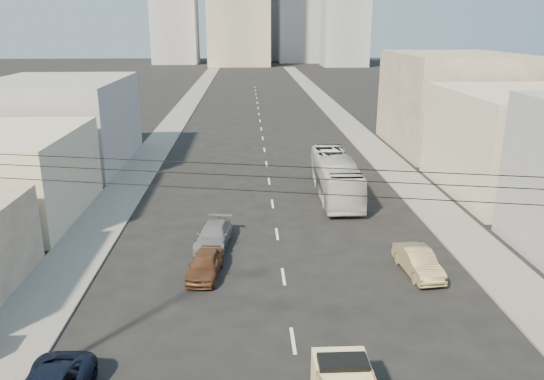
{
  "coord_description": "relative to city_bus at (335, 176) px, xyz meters",
  "views": [
    {
      "loc": [
        -1.82,
        -11.43,
        12.76
      ],
      "look_at": [
        -0.4,
        18.25,
        3.5
      ],
      "focal_mm": 35.0,
      "sensor_mm": 36.0,
      "label": 1
    }
  ],
  "objects": [
    {
      "name": "sidewalk_left",
      "position": [
        -16.72,
        42.26,
        -1.52
      ],
      "size": [
        3.5,
        180.0,
        0.12
      ],
      "primitive_type": "cube",
      "color": "slate",
      "rests_on": "ground"
    },
    {
      "name": "bldg_right_far",
      "position": [
        15.03,
        16.26,
        3.42
      ],
      "size": [
        12.0,
        16.0,
        10.0
      ],
      "primitive_type": "cube",
      "color": "gray",
      "rests_on": "ground"
    },
    {
      "name": "bldg_right_mid",
      "position": [
        14.53,
        0.26,
        2.42
      ],
      "size": [
        11.0,
        14.0,
        8.0
      ],
      "primitive_type": "cube",
      "color": "beige",
      "rests_on": "ground"
    },
    {
      "name": "midrise_east",
      "position": [
        25.03,
        137.26,
        12.42
      ],
      "size": [
        14.0,
        14.0,
        28.0
      ],
      "primitive_type": "cube",
      "color": "#9899A0",
      "rests_on": "ground"
    },
    {
      "name": "sedan_grey",
      "position": [
        -8.88,
        -9.35,
        -0.92
      ],
      "size": [
        2.42,
        4.69,
        1.3
      ],
      "primitive_type": "imported",
      "rotation": [
        0.0,
        0.0,
        -0.14
      ],
      "color": "slate",
      "rests_on": "ground"
    },
    {
      "name": "sidewalk_right",
      "position": [
        6.78,
        42.26,
        -1.52
      ],
      "size": [
        3.5,
        180.0,
        0.12
      ],
      "primitive_type": "cube",
      "color": "slate",
      "rests_on": "ground"
    },
    {
      "name": "lane_dashes",
      "position": [
        -4.97,
        25.26,
        -1.57
      ],
      "size": [
        0.15,
        104.0,
        0.01
      ],
      "color": "silver",
      "rests_on": "ground"
    },
    {
      "name": "sedan_brown",
      "position": [
        -9.12,
        -13.46,
        -0.91
      ],
      "size": [
        2.03,
        4.06,
        1.33
      ],
      "primitive_type": "imported",
      "rotation": [
        0.0,
        0.0,
        -0.12
      ],
      "color": "#57331E",
      "rests_on": "ground"
    },
    {
      "name": "sedan_tan",
      "position": [
        2.25,
        -13.72,
        -0.89
      ],
      "size": [
        1.84,
        4.28,
        1.37
      ],
      "primitive_type": "imported",
      "rotation": [
        0.0,
        0.0,
        0.1
      ],
      "color": "#8E7C53",
      "rests_on": "ground"
    },
    {
      "name": "midrise_nw",
      "position": [
        -30.97,
        152.26,
        15.42
      ],
      "size": [
        15.0,
        15.0,
        34.0
      ],
      "primitive_type": "cube",
      "color": "#9899A0",
      "rests_on": "ground"
    },
    {
      "name": "city_bus",
      "position": [
        0.0,
        0.0,
        0.0
      ],
      "size": [
        2.8,
        11.35,
        3.15
      ],
      "primitive_type": "imported",
      "rotation": [
        0.0,
        0.0,
        -0.01
      ],
      "color": "beige",
      "rests_on": "ground"
    },
    {
      "name": "bldg_left_far",
      "position": [
        -24.47,
        11.26,
        2.42
      ],
      "size": [
        12.0,
        16.0,
        8.0
      ],
      "primitive_type": "cube",
      "color": "gray",
      "rests_on": "ground"
    },
    {
      "name": "midrise_ne",
      "position": [
        13.03,
        157.26,
        18.42
      ],
      "size": [
        16.0,
        16.0,
        40.0
      ],
      "primitive_type": "cube",
      "color": "#9899A0",
      "rests_on": "ground"
    },
    {
      "name": "overhead_wires",
      "position": [
        -4.97,
        -26.24,
        7.39
      ],
      "size": [
        23.01,
        5.02,
        0.72
      ],
      "color": "black",
      "rests_on": "ground"
    }
  ]
}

